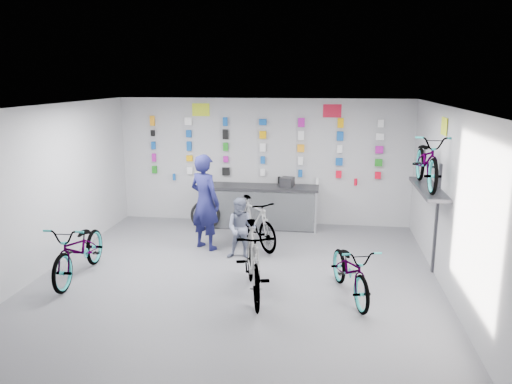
# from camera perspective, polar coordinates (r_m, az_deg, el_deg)

# --- Properties ---
(floor) EXTENTS (8.00, 8.00, 0.00)m
(floor) POSITION_cam_1_polar(r_m,az_deg,el_deg) (8.60, -2.65, -10.82)
(floor) COLOR #56555B
(floor) RESTS_ON ground
(ceiling) EXTENTS (8.00, 8.00, 0.00)m
(ceiling) POSITION_cam_1_polar(r_m,az_deg,el_deg) (7.89, -2.87, 9.56)
(ceiling) COLOR white
(ceiling) RESTS_ON wall_back
(wall_back) EXTENTS (7.00, 0.00, 7.00)m
(wall_back) POSITION_cam_1_polar(r_m,az_deg,el_deg) (11.99, 0.82, 3.50)
(wall_back) COLOR #B9B9BC
(wall_back) RESTS_ON floor
(wall_front) EXTENTS (7.00, 0.00, 7.00)m
(wall_front) POSITION_cam_1_polar(r_m,az_deg,el_deg) (4.47, -12.64, -13.39)
(wall_front) COLOR #B9B9BC
(wall_front) RESTS_ON floor
(wall_left) EXTENTS (0.00, 8.00, 8.00)m
(wall_left) POSITION_cam_1_polar(r_m,az_deg,el_deg) (9.41, -24.19, -0.26)
(wall_left) COLOR #B9B9BC
(wall_left) RESTS_ON floor
(wall_right) EXTENTS (0.00, 8.00, 8.00)m
(wall_right) POSITION_cam_1_polar(r_m,az_deg,el_deg) (8.22, 21.97, -1.82)
(wall_right) COLOR #B9B9BC
(wall_right) RESTS_ON floor
(counter) EXTENTS (2.70, 0.66, 1.00)m
(counter) POSITION_cam_1_polar(r_m,az_deg,el_deg) (11.75, 0.52, -1.75)
(counter) COLOR black
(counter) RESTS_ON floor
(merch_wall) EXTENTS (5.55, 0.08, 1.57)m
(merch_wall) POSITION_cam_1_polar(r_m,az_deg,el_deg) (11.85, 1.42, 4.98)
(merch_wall) COLOR #1B821B
(merch_wall) RESTS_ON wall_back
(wall_bracket) EXTENTS (0.39, 1.90, 2.00)m
(wall_bracket) POSITION_cam_1_polar(r_m,az_deg,el_deg) (9.33, 19.23, -0.16)
(wall_bracket) COLOR #333338
(wall_bracket) RESTS_ON wall_right
(sign_left) EXTENTS (0.42, 0.02, 0.30)m
(sign_left) POSITION_cam_1_polar(r_m,az_deg,el_deg) (12.11, -6.32, 9.33)
(sign_left) COLOR #D2E923
(sign_left) RESTS_ON wall_back
(sign_right) EXTENTS (0.42, 0.02, 0.30)m
(sign_right) POSITION_cam_1_polar(r_m,az_deg,el_deg) (11.74, 8.70, 9.15)
(sign_right) COLOR red
(sign_right) RESTS_ON wall_back
(sign_side) EXTENTS (0.02, 0.40, 0.30)m
(sign_side) POSITION_cam_1_polar(r_m,az_deg,el_deg) (9.19, 20.71, 7.04)
(sign_side) COLOR #D2E923
(sign_side) RESTS_ON wall_right
(bike_left) EXTENTS (0.80, 2.01, 1.04)m
(bike_left) POSITION_cam_1_polar(r_m,az_deg,el_deg) (9.34, -19.52, -6.20)
(bike_left) COLOR gray
(bike_left) RESTS_ON floor
(bike_center) EXTENTS (0.99, 2.04, 1.18)m
(bike_center) POSITION_cam_1_polar(r_m,az_deg,el_deg) (8.08, -0.34, -7.89)
(bike_center) COLOR gray
(bike_center) RESTS_ON floor
(bike_right) EXTENTS (1.07, 1.86, 0.92)m
(bike_right) POSITION_cam_1_polar(r_m,az_deg,el_deg) (8.21, 10.78, -8.73)
(bike_right) COLOR gray
(bike_right) RESTS_ON floor
(bike_service) EXTENTS (1.46, 1.67, 1.04)m
(bike_service) POSITION_cam_1_polar(r_m,az_deg,el_deg) (10.42, -0.21, -3.47)
(bike_service) COLOR gray
(bike_service) RESTS_ON floor
(bike_wall) EXTENTS (0.63, 1.80, 0.95)m
(bike_wall) POSITION_cam_1_polar(r_m,az_deg,el_deg) (9.21, 19.02, 3.43)
(bike_wall) COLOR gray
(bike_wall) RESTS_ON wall_bracket
(clerk) EXTENTS (0.86, 0.77, 1.98)m
(clerk) POSITION_cam_1_polar(r_m,az_deg,el_deg) (10.23, -5.86, -1.14)
(clerk) COLOR #17184C
(clerk) RESTS_ON floor
(customer) EXTENTS (0.60, 0.47, 1.22)m
(customer) POSITION_cam_1_polar(r_m,az_deg,el_deg) (9.69, -1.69, -4.21)
(customer) COLOR slate
(customer) RESTS_ON floor
(spare_wheel) EXTENTS (0.70, 0.20, 0.70)m
(spare_wheel) POSITION_cam_1_polar(r_m,az_deg,el_deg) (11.66, -5.83, -2.65)
(spare_wheel) COLOR black
(spare_wheel) RESTS_ON floor
(register) EXTENTS (0.34, 0.36, 0.22)m
(register) POSITION_cam_1_polar(r_m,az_deg,el_deg) (11.56, 3.59, 1.15)
(register) COLOR black
(register) RESTS_ON counter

